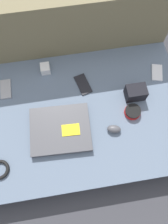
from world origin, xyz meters
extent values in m
plane|color=#38383D|center=(0.00, 0.00, 0.00)|extent=(8.00, 8.00, 0.00)
cube|color=slate|center=(0.00, 0.00, 0.06)|extent=(1.10, 0.76, 0.12)
cube|color=#756B4C|center=(0.00, 0.48, 0.24)|extent=(1.10, 0.20, 0.47)
cube|color=#47474C|center=(-0.13, -0.07, 0.13)|extent=(0.32, 0.27, 0.03)
cube|color=yellow|center=(-0.08, -0.09, 0.15)|extent=(0.09, 0.06, 0.00)
ellipsoid|color=#4C4C51|center=(0.14, -0.12, 0.14)|extent=(0.08, 0.06, 0.04)
cylinder|color=red|center=(0.25, -0.04, 0.13)|extent=(0.09, 0.09, 0.02)
cylinder|color=black|center=(0.25, -0.04, 0.14)|extent=(0.08, 0.08, 0.01)
cube|color=silver|center=(0.45, 0.18, 0.12)|extent=(0.08, 0.12, 0.01)
cube|color=black|center=(0.02, 0.17, 0.12)|extent=(0.09, 0.14, 0.01)
cube|color=#99999E|center=(-0.40, 0.21, 0.12)|extent=(0.06, 0.12, 0.01)
cube|color=black|center=(0.29, 0.06, 0.16)|extent=(0.11, 0.08, 0.08)
cube|color=silver|center=(-0.17, 0.29, 0.14)|extent=(0.05, 0.06, 0.05)
torus|color=black|center=(-0.45, -0.22, 0.13)|extent=(0.09, 0.09, 0.02)
camera|label=1|loc=(-0.06, -0.40, 1.20)|focal=35.00mm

